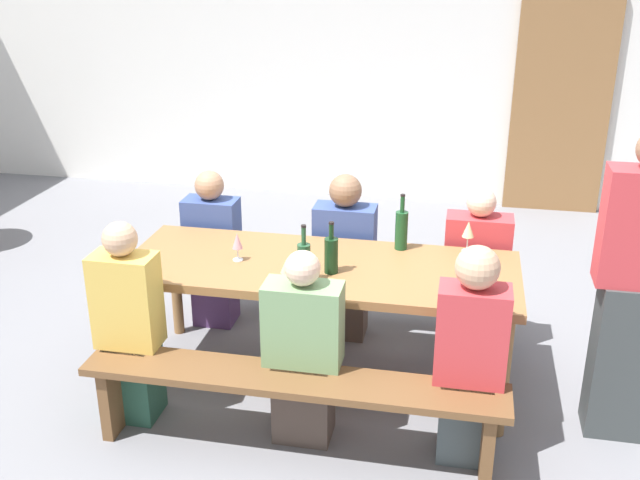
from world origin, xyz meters
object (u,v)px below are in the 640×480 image
(wooden_door, at_px, (561,104))
(wine_glass_0, at_px, (477,271))
(tasting_table, at_px, (320,276))
(seated_guest_far_2, at_px, (475,275))
(wine_glass_3, at_px, (286,268))
(seated_guest_near_1, at_px, (303,354))
(seated_guest_far_0, at_px, (213,253))
(wine_glass_1, at_px, (468,230))
(bench_far, at_px, (341,275))
(seated_guest_near_0, at_px, (129,328))
(seated_guest_far_1, at_px, (345,261))
(wine_glass_2, at_px, (237,242))
(bench_near, at_px, (292,392))
(seated_guest_near_2, at_px, (470,359))
(standing_host, at_px, (632,296))
(wine_bottle_0, at_px, (401,229))
(wine_bottle_1, at_px, (331,254))
(wine_bottle_2, at_px, (304,261))

(wooden_door, height_order, wine_glass_0, wooden_door)
(tasting_table, relative_size, seated_guest_far_2, 2.09)
(wine_glass_0, bearing_deg, wine_glass_3, -173.21)
(seated_guest_near_1, relative_size, seated_guest_far_0, 0.98)
(wine_glass_1, bearing_deg, bench_far, 156.30)
(seated_guest_near_0, distance_m, seated_guest_far_1, 1.51)
(tasting_table, height_order, wine_glass_2, wine_glass_2)
(wine_glass_0, bearing_deg, bench_near, -150.26)
(wine_glass_1, bearing_deg, wooden_door, 75.57)
(bench_near, relative_size, seated_guest_near_2, 1.86)
(wine_glass_1, relative_size, seated_guest_far_1, 0.17)
(seated_guest_far_1, bearing_deg, standing_host, 64.45)
(bench_near, height_order, seated_guest_near_2, seated_guest_near_2)
(tasting_table, relative_size, wine_glass_0, 12.02)
(wine_glass_3, bearing_deg, standing_host, 4.93)
(seated_guest_near_0, xyz_separation_m, seated_guest_far_1, (0.98, 1.15, -0.02))
(wine_glass_1, xyz_separation_m, seated_guest_far_2, (0.07, 0.21, -0.38))
(tasting_table, relative_size, bench_near, 1.05)
(bench_near, xyz_separation_m, standing_host, (1.65, 0.53, 0.44))
(wine_glass_2, distance_m, seated_guest_far_1, 0.87)
(wooden_door, bearing_deg, seated_guest_near_2, -100.57)
(bench_near, height_order, seated_guest_far_2, seated_guest_far_2)
(wine_bottle_0, relative_size, wine_glass_1, 1.82)
(wine_bottle_0, distance_m, wine_glass_3, 0.86)
(wine_bottle_1, xyz_separation_m, seated_guest_far_1, (-0.04, 0.67, -0.33))
(wine_bottle_0, xyz_separation_m, wine_glass_1, (0.39, 0.04, 0.01))
(wine_glass_0, xyz_separation_m, wine_glass_2, (-1.35, 0.19, -0.02))
(seated_guest_far_0, bearing_deg, seated_guest_near_1, 37.51)
(wine_glass_0, height_order, seated_guest_far_1, seated_guest_far_1)
(wine_glass_1, bearing_deg, seated_guest_far_0, 172.83)
(tasting_table, bearing_deg, wine_bottle_1, -49.40)
(tasting_table, relative_size, standing_host, 1.36)
(tasting_table, bearing_deg, seated_guest_near_2, -33.57)
(seated_guest_near_2, bearing_deg, bench_far, 33.68)
(wooden_door, relative_size, seated_guest_far_0, 1.93)
(wine_glass_3, relative_size, seated_guest_far_1, 0.15)
(seated_guest_near_0, distance_m, seated_guest_near_1, 0.96)
(wine_bottle_0, relative_size, wine_bottle_1, 1.15)
(bench_near, height_order, seated_guest_far_1, seated_guest_far_1)
(wine_bottle_1, relative_size, seated_guest_near_1, 0.28)
(seated_guest_far_0, bearing_deg, wine_glass_2, 31.55)
(bench_far, relative_size, wine_bottle_1, 7.20)
(wooden_door, relative_size, seated_guest_far_1, 1.88)
(wine_bottle_1, relative_size, seated_guest_far_0, 0.28)
(wine_bottle_0, distance_m, wine_bottle_1, 0.55)
(wooden_door, height_order, wine_bottle_0, wooden_door)
(wine_glass_3, xyz_separation_m, seated_guest_far_2, (1.00, 0.92, -0.36))
(wine_bottle_1, distance_m, wine_glass_3, 0.32)
(wine_glass_1, bearing_deg, wine_bottle_1, -148.04)
(wine_bottle_2, xyz_separation_m, wine_glass_3, (-0.07, -0.10, -0.00))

